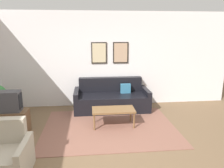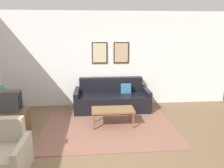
{
  "view_description": "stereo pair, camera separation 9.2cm",
  "coord_description": "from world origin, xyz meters",
  "px_view_note": "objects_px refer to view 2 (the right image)",
  "views": [
    {
      "loc": [
        -0.16,
        -3.54,
        2.14
      ],
      "look_at": [
        0.39,
        1.78,
        0.85
      ],
      "focal_mm": 35.0,
      "sensor_mm": 36.0,
      "label": 1
    },
    {
      "loc": [
        -0.07,
        -3.55,
        2.14
      ],
      "look_at": [
        0.39,
        1.78,
        0.85
      ],
      "focal_mm": 35.0,
      "sensor_mm": 36.0,
      "label": 2
    }
  ],
  "objects_px": {
    "couch": "(112,99)",
    "tv": "(7,101)",
    "coffee_table": "(113,111)",
    "armchair": "(0,158)"
  },
  "relations": [
    {
      "from": "tv",
      "to": "coffee_table",
      "type": "bearing_deg",
      "value": 4.82
    },
    {
      "from": "armchair",
      "to": "tv",
      "type": "bearing_deg",
      "value": 90.93
    },
    {
      "from": "couch",
      "to": "coffee_table",
      "type": "xyz_separation_m",
      "value": [
        -0.07,
        -1.13,
        0.08
      ]
    },
    {
      "from": "couch",
      "to": "coffee_table",
      "type": "distance_m",
      "value": 1.13
    },
    {
      "from": "couch",
      "to": "tv",
      "type": "relative_size",
      "value": 3.72
    },
    {
      "from": "coffee_table",
      "to": "tv",
      "type": "bearing_deg",
      "value": -175.18
    },
    {
      "from": "tv",
      "to": "armchair",
      "type": "bearing_deg",
      "value": -75.74
    },
    {
      "from": "armchair",
      "to": "coffee_table",
      "type": "bearing_deg",
      "value": 27.23
    },
    {
      "from": "couch",
      "to": "tv",
      "type": "bearing_deg",
      "value": -150.34
    },
    {
      "from": "couch",
      "to": "armchair",
      "type": "xyz_separation_m",
      "value": [
        -1.95,
        -2.73,
        -0.02
      ]
    }
  ]
}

